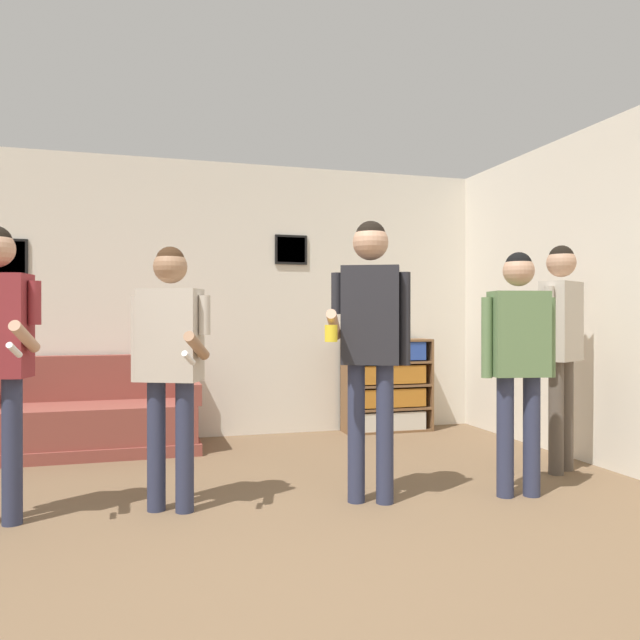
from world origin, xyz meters
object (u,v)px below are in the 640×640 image
object	(u,v)px
person_spectator_far_right	(561,332)
person_player_foreground_center	(170,350)
couch	(91,420)
person_spectator_near_bookshelf	(519,348)
person_watcher_holding_cup	(370,327)
drinking_cup	(404,334)
bookshelf	(387,385)

from	to	relation	value
person_spectator_far_right	person_player_foreground_center	bearing A→B (deg)	-176.96
couch	person_spectator_far_right	xyz separation A→B (m)	(3.47, -1.75, 0.78)
couch	person_spectator_far_right	distance (m)	3.96
person_player_foreground_center	person_spectator_near_bookshelf	world-z (taller)	person_player_foreground_center
person_watcher_holding_cup	drinking_cup	world-z (taller)	person_watcher_holding_cup
person_spectator_near_bookshelf	couch	bearing A→B (deg)	141.56
couch	bookshelf	distance (m)	2.87
couch	person_spectator_near_bookshelf	world-z (taller)	person_spectator_near_bookshelf
bookshelf	person_player_foreground_center	world-z (taller)	person_player_foreground_center
couch	drinking_cup	distance (m)	3.14
bookshelf	drinking_cup	bearing A→B (deg)	-0.12
couch	drinking_cup	bearing A→B (deg)	3.80
person_player_foreground_center	person_watcher_holding_cup	distance (m)	1.24
couch	person_watcher_holding_cup	size ratio (longest dim) A/B	1.03
bookshelf	person_watcher_holding_cup	size ratio (longest dim) A/B	0.53
couch	person_player_foreground_center	world-z (taller)	person_player_foreground_center
couch	person_watcher_holding_cup	distance (m)	2.87
person_player_foreground_center	drinking_cup	distance (m)	3.24
person_player_foreground_center	person_spectator_far_right	xyz separation A→B (m)	(2.89, 0.15, 0.08)
person_player_foreground_center	person_spectator_near_bookshelf	bearing A→B (deg)	-8.09
person_watcher_holding_cup	bookshelf	bearing A→B (deg)	65.25
bookshelf	person_spectator_near_bookshelf	distance (m)	2.47
couch	person_spectator_far_right	world-z (taller)	person_spectator_far_right
person_player_foreground_center	drinking_cup	xyz separation A→B (m)	(2.46, 2.10, 0.03)
person_spectator_near_bookshelf	person_watcher_holding_cup	bearing A→B (deg)	171.97
person_spectator_far_right	bookshelf	bearing A→B (deg)	107.48
person_spectator_far_right	drinking_cup	distance (m)	2.00
person_player_foreground_center	person_watcher_holding_cup	bearing A→B (deg)	-8.14
drinking_cup	person_watcher_holding_cup	bearing A→B (deg)	-118.62
person_watcher_holding_cup	person_spectator_near_bookshelf	distance (m)	1.00
person_player_foreground_center	person_watcher_holding_cup	world-z (taller)	person_watcher_holding_cup
bookshelf	person_spectator_near_bookshelf	size ratio (longest dim) A/B	0.59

